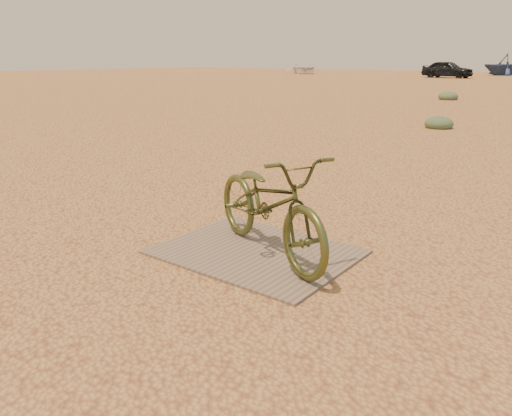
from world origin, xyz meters
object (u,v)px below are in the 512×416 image
Objects in this scene: car at (447,69)px; boat_near_left at (303,69)px; boat_far_left at (504,64)px; plywood_board at (256,252)px; bicycle at (269,203)px.

car is 0.82× the size of boat_near_left.
boat_far_left is (2.35, 8.65, 0.30)m from car.
boat_far_left reaches higher than boat_near_left.
boat_far_left is at bearing 99.63° from plywood_board.
boat_far_left is (17.25, 6.71, 0.47)m from boat_near_left.
car reaches higher than plywood_board.
car reaches higher than boat_near_left.
bicycle reaches higher than plywood_board.
bicycle is 0.45× the size of boat_far_left.
boat_near_left is at bearing -111.73° from boat_far_left.
plywood_board is at bearing -157.81° from car.
car is 8.97m from boat_far_left.
plywood_board is 40.89m from car.
car is at bearing -45.57° from boat_near_left.
bicycle is 0.42× the size of car.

